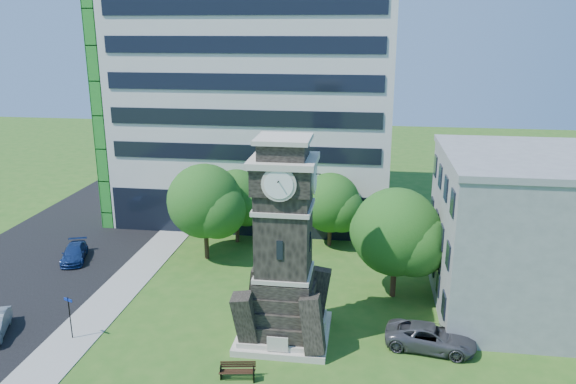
% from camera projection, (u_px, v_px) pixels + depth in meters
% --- Properties ---
extents(ground, '(160.00, 160.00, 0.00)m').
position_uv_depth(ground, '(228.00, 350.00, 32.47)').
color(ground, '#295A19').
rests_on(ground, ground).
extents(sidewalk, '(3.00, 70.00, 0.06)m').
position_uv_depth(sidewalk, '(111.00, 299.00, 38.51)').
color(sidewalk, gray).
rests_on(sidewalk, ground).
extents(clock_tower, '(5.40, 5.40, 12.22)m').
position_uv_depth(clock_tower, '(284.00, 255.00, 32.48)').
color(clock_tower, beige).
rests_on(clock_tower, ground).
extents(office_tall, '(26.20, 15.11, 28.60)m').
position_uv_depth(office_tall, '(257.00, 68.00, 53.46)').
color(office_tall, silver).
rests_on(office_tall, ground).
extents(office_low, '(15.20, 12.20, 10.40)m').
position_uv_depth(office_low, '(560.00, 235.00, 35.88)').
color(office_low, '#929597').
rests_on(office_low, ground).
extents(car_street_north, '(3.01, 4.55, 1.22)m').
position_uv_depth(car_street_north, '(74.00, 253.00, 44.86)').
color(car_street_north, navy).
rests_on(car_street_north, ground).
extents(car_east_lot, '(5.48, 3.16, 1.44)m').
position_uv_depth(car_east_lot, '(431.00, 337.00, 32.46)').
color(car_east_lot, '#46464B').
rests_on(car_east_lot, ground).
extents(park_bench, '(1.88, 0.50, 0.97)m').
position_uv_depth(park_bench, '(237.00, 370.00, 29.68)').
color(park_bench, black).
rests_on(park_bench, ground).
extents(street_sign, '(0.66, 0.07, 2.73)m').
position_uv_depth(street_sign, '(70.00, 313.00, 33.18)').
color(street_sign, black).
rests_on(street_sign, ground).
extents(tree_nw, '(6.48, 5.89, 7.80)m').
position_uv_depth(tree_nw, '(206.00, 203.00, 44.13)').
color(tree_nw, '#332114').
rests_on(tree_nw, ground).
extents(tree_nc, '(5.34, 4.85, 6.45)m').
position_uv_depth(tree_nc, '(237.00, 199.00, 47.84)').
color(tree_nc, '#332114').
rests_on(tree_nc, ground).
extents(tree_ne, '(5.53, 5.03, 6.37)m').
position_uv_depth(tree_ne, '(331.00, 204.00, 47.04)').
color(tree_ne, '#332114').
rests_on(tree_ne, ground).
extents(tree_east, '(6.58, 5.98, 7.74)m').
position_uv_depth(tree_east, '(397.00, 234.00, 37.76)').
color(tree_east, '#332114').
rests_on(tree_east, ground).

